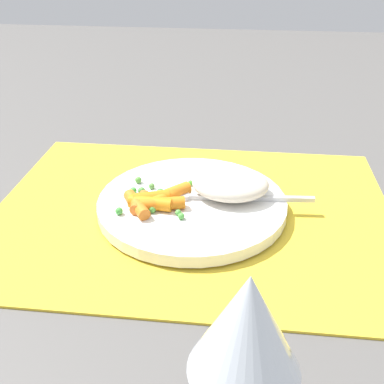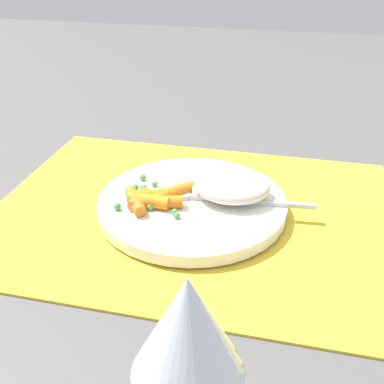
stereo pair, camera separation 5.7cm
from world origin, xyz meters
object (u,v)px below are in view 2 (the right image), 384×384
(fork, at_px, (216,199))
(carrot_portion, at_px, (154,198))
(plate, at_px, (192,204))
(rice_mound, at_px, (231,186))
(wine_glass, at_px, (188,335))

(fork, bearing_deg, carrot_portion, 18.04)
(carrot_portion, bearing_deg, plate, -153.27)
(plate, bearing_deg, carrot_portion, 26.73)
(rice_mound, relative_size, fork, 0.48)
(plate, relative_size, carrot_portion, 2.87)
(wine_glass, bearing_deg, carrot_portion, -68.51)
(plate, xyz_separation_m, wine_glass, (-0.07, 0.30, 0.09))
(plate, height_order, fork, fork)
(carrot_portion, xyz_separation_m, wine_glass, (-0.11, 0.28, 0.08))
(rice_mound, distance_m, carrot_portion, 0.10)
(rice_mound, distance_m, wine_glass, 0.32)
(plate, relative_size, fork, 1.17)
(rice_mound, relative_size, wine_glass, 0.63)
(plate, xyz_separation_m, fork, (-0.03, -0.00, 0.01))
(fork, distance_m, wine_glass, 0.31)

